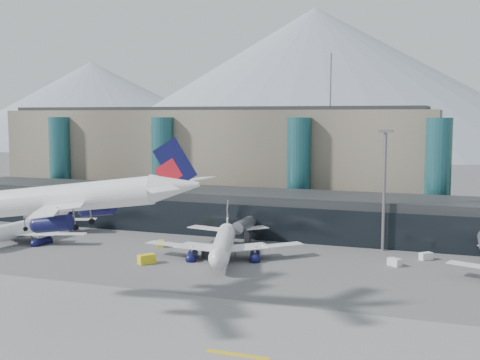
{
  "coord_description": "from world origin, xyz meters",
  "views": [
    {
      "loc": [
        43.57,
        -80.21,
        28.69
      ],
      "look_at": [
        3.5,
        32.0,
        15.73
      ],
      "focal_mm": 45.0,
      "sensor_mm": 36.0,
      "label": 1
    }
  ],
  "objects_px": {
    "jet_parked_mid": "(224,236)",
    "veh_f": "(12,233)",
    "lightmast_mid": "(384,183)",
    "jet_parked_left": "(32,223)",
    "veh_d": "(426,256)",
    "hero_jet": "(95,189)",
    "veh_g": "(394,262)",
    "veh_b": "(161,244)",
    "veh_c": "(211,253)",
    "veh_h": "(147,259)"
  },
  "relations": [
    {
      "from": "veh_b",
      "to": "veh_d",
      "type": "bearing_deg",
      "value": -100.98
    },
    {
      "from": "jet_parked_mid",
      "to": "veh_d",
      "type": "xyz_separation_m",
      "value": [
        39.05,
        10.08,
        -3.41
      ]
    },
    {
      "from": "jet_parked_mid",
      "to": "veh_c",
      "type": "relative_size",
      "value": 10.04
    },
    {
      "from": "jet_parked_mid",
      "to": "veh_d",
      "type": "height_order",
      "value": "jet_parked_mid"
    },
    {
      "from": "veh_f",
      "to": "hero_jet",
      "type": "bearing_deg",
      "value": -154.71
    },
    {
      "from": "hero_jet",
      "to": "veh_g",
      "type": "bearing_deg",
      "value": 39.07
    },
    {
      "from": "jet_parked_mid",
      "to": "veh_f",
      "type": "bearing_deg",
      "value": 72.41
    },
    {
      "from": "hero_jet",
      "to": "veh_g",
      "type": "height_order",
      "value": "hero_jet"
    },
    {
      "from": "hero_jet",
      "to": "veh_f",
      "type": "xyz_separation_m",
      "value": [
        -47.49,
        37.26,
        -16.86
      ]
    },
    {
      "from": "lightmast_mid",
      "to": "veh_h",
      "type": "bearing_deg",
      "value": -147.11
    },
    {
      "from": "veh_g",
      "to": "hero_jet",
      "type": "bearing_deg",
      "value": -99.3
    },
    {
      "from": "jet_parked_mid",
      "to": "veh_f",
      "type": "distance_m",
      "value": 53.65
    },
    {
      "from": "veh_c",
      "to": "veh_d",
      "type": "bearing_deg",
      "value": 32.97
    },
    {
      "from": "jet_parked_left",
      "to": "veh_h",
      "type": "height_order",
      "value": "jet_parked_left"
    },
    {
      "from": "veh_h",
      "to": "veh_c",
      "type": "bearing_deg",
      "value": -12.31
    },
    {
      "from": "jet_parked_mid",
      "to": "veh_g",
      "type": "relative_size",
      "value": 13.68
    },
    {
      "from": "jet_parked_mid",
      "to": "veh_b",
      "type": "relative_size",
      "value": 14.62
    },
    {
      "from": "jet_parked_mid",
      "to": "veh_c",
      "type": "xyz_separation_m",
      "value": [
        -1.99,
        -2.6,
        -3.2
      ]
    },
    {
      "from": "jet_parked_mid",
      "to": "veh_d",
      "type": "distance_m",
      "value": 40.48
    },
    {
      "from": "hero_jet",
      "to": "veh_h",
      "type": "bearing_deg",
      "value": 96.3
    },
    {
      "from": "veh_f",
      "to": "veh_g",
      "type": "height_order",
      "value": "veh_f"
    },
    {
      "from": "veh_f",
      "to": "jet_parked_mid",
      "type": "bearing_deg",
      "value": -116.84
    },
    {
      "from": "jet_parked_mid",
      "to": "veh_f",
      "type": "height_order",
      "value": "jet_parked_mid"
    },
    {
      "from": "veh_c",
      "to": "jet_parked_mid",
      "type": "bearing_deg",
      "value": 68.36
    },
    {
      "from": "hero_jet",
      "to": "veh_f",
      "type": "relative_size",
      "value": 10.42
    },
    {
      "from": "lightmast_mid",
      "to": "veh_b",
      "type": "distance_m",
      "value": 49.7
    },
    {
      "from": "veh_d",
      "to": "lightmast_mid",
      "type": "bearing_deg",
      "value": 105.82
    },
    {
      "from": "lightmast_mid",
      "to": "jet_parked_left",
      "type": "relative_size",
      "value": 0.79
    },
    {
      "from": "hero_jet",
      "to": "jet_parked_mid",
      "type": "bearing_deg",
      "value": 74.48
    },
    {
      "from": "jet_parked_left",
      "to": "veh_f",
      "type": "xyz_separation_m",
      "value": [
        -5.87,
        0.24,
        -2.97
      ]
    },
    {
      "from": "veh_c",
      "to": "lightmast_mid",
      "type": "bearing_deg",
      "value": 45.55
    },
    {
      "from": "jet_parked_mid",
      "to": "veh_b",
      "type": "xyz_separation_m",
      "value": [
        -16.07,
        3.05,
        -3.47
      ]
    },
    {
      "from": "jet_parked_mid",
      "to": "veh_f",
      "type": "relative_size",
      "value": 9.7
    },
    {
      "from": "veh_f",
      "to": "veh_d",
      "type": "bearing_deg",
      "value": -110.52
    },
    {
      "from": "veh_g",
      "to": "veh_f",
      "type": "bearing_deg",
      "value": -142.74
    },
    {
      "from": "veh_d",
      "to": "veh_h",
      "type": "height_order",
      "value": "veh_h"
    },
    {
      "from": "lightmast_mid",
      "to": "veh_h",
      "type": "xyz_separation_m",
      "value": [
        -41.77,
        -27.01,
        -13.52
      ]
    },
    {
      "from": "lightmast_mid",
      "to": "veh_d",
      "type": "height_order",
      "value": "lightmast_mid"
    },
    {
      "from": "jet_parked_mid",
      "to": "veh_g",
      "type": "height_order",
      "value": "jet_parked_mid"
    },
    {
      "from": "lightmast_mid",
      "to": "veh_f",
      "type": "relative_size",
      "value": 7.29
    },
    {
      "from": "jet_parked_mid",
      "to": "veh_b",
      "type": "bearing_deg",
      "value": 61.91
    },
    {
      "from": "jet_parked_left",
      "to": "veh_d",
      "type": "xyz_separation_m",
      "value": [
        86.73,
        10.09,
        -3.22
      ]
    },
    {
      "from": "hero_jet",
      "to": "veh_b",
      "type": "bearing_deg",
      "value": 97.79
    },
    {
      "from": "hero_jet",
      "to": "jet_parked_mid",
      "type": "xyz_separation_m",
      "value": [
        6.06,
        37.03,
        -13.7
      ]
    },
    {
      "from": "veh_f",
      "to": "veh_h",
      "type": "bearing_deg",
      "value": -132.05
    },
    {
      "from": "veh_c",
      "to": "veh_g",
      "type": "bearing_deg",
      "value": 24.8
    },
    {
      "from": "veh_b",
      "to": "veh_d",
      "type": "height_order",
      "value": "veh_d"
    },
    {
      "from": "lightmast_mid",
      "to": "jet_parked_mid",
      "type": "distance_m",
      "value": 35.37
    },
    {
      "from": "veh_h",
      "to": "jet_parked_left",
      "type": "bearing_deg",
      "value": 108.5
    },
    {
      "from": "jet_parked_left",
      "to": "veh_f",
      "type": "relative_size",
      "value": 9.17
    }
  ]
}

